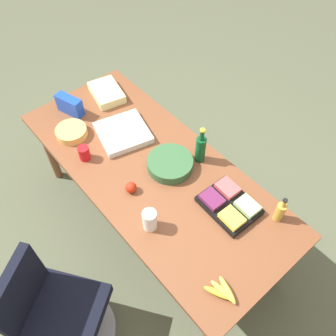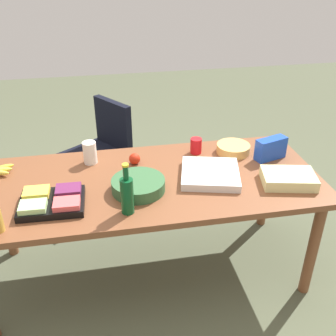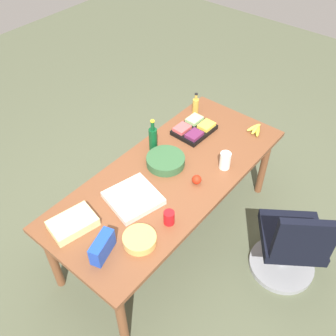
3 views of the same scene
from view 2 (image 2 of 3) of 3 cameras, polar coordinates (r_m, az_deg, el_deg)
ground_plane at (r=2.96m, az=-2.56°, el=-14.54°), size 10.00×10.00×0.00m
conference_table at (r=2.52m, az=-2.91°, el=-3.21°), size 2.19×0.94×0.77m
office_chair at (r=3.56m, az=-9.72°, el=0.59°), size 0.67×0.67×0.90m
pizza_box at (r=2.51m, az=6.14°, el=-0.83°), size 0.44×0.44×0.05m
fruit_platter at (r=2.32m, az=-16.50°, el=-4.66°), size 0.37×0.29×0.07m
chip_bag_blue at (r=2.78m, az=14.68°, el=2.74°), size 0.23×0.14×0.15m
salad_bowl at (r=2.36m, az=-4.33°, el=-2.48°), size 0.41×0.41×0.07m
mayo_jar at (r=2.69m, az=-11.26°, el=2.20°), size 0.11×0.11×0.15m
sheet_cake at (r=2.54m, az=17.07°, el=-1.47°), size 0.36×0.28×0.07m
wine_bottle at (r=2.14m, az=-5.96°, el=-3.82°), size 0.09×0.09×0.30m
apple_red at (r=2.65m, az=-4.87°, el=1.33°), size 0.09×0.09×0.08m
red_solo_cup at (r=2.78m, az=4.08°, el=3.23°), size 0.09×0.09×0.11m
chip_bowl at (r=2.83m, az=9.44°, el=2.79°), size 0.24×0.24×0.06m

